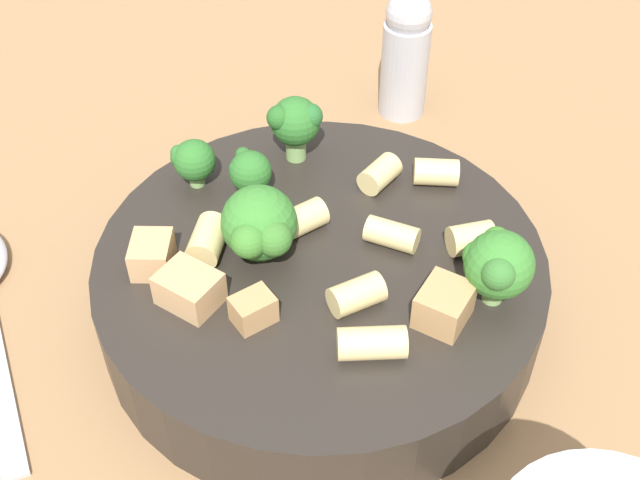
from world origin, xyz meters
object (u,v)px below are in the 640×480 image
chicken_chunk_2 (189,289)px  chicken_chunk_3 (444,305)px  rigatoni_3 (471,239)px  rigatoni_4 (392,235)px  rigatoni_6 (436,172)px  rigatoni_1 (208,238)px  rigatoni_2 (380,174)px  pasta_bowl (320,280)px  broccoli_floret_2 (295,122)px  chicken_chunk_0 (253,309)px  chicken_chunk_1 (152,255)px  broccoli_floret_0 (193,160)px  broccoli_floret_4 (250,172)px  broccoli_floret_3 (497,264)px  rigatoni_0 (303,218)px  rigatoni_5 (357,295)px  rigatoni_7 (372,343)px  broccoli_floret_1 (259,227)px

chicken_chunk_2 → chicken_chunk_3: bearing=-3.7°
rigatoni_3 → rigatoni_4: bearing=175.9°
rigatoni_3 → rigatoni_6: same height
rigatoni_1 → rigatoni_2: rigatoni_1 is taller
pasta_bowl → broccoli_floret_2: broccoli_floret_2 is taller
broccoli_floret_2 → rigatoni_4: bearing=-53.2°
chicken_chunk_0 → chicken_chunk_3: size_ratio=0.76×
rigatoni_1 → chicken_chunk_1: same height
chicken_chunk_2 → rigatoni_1: bearing=82.9°
broccoli_floret_0 → chicken_chunk_0: broccoli_floret_0 is taller
broccoli_floret_2 → chicken_chunk_0: (-0.01, -0.12, -0.02)m
broccoli_floret_4 → rigatoni_6: size_ratio=1.15×
broccoli_floret_2 → broccoli_floret_3: size_ratio=0.99×
rigatoni_3 → chicken_chunk_1: size_ratio=0.95×
rigatoni_0 → rigatoni_2: same height
rigatoni_0 → rigatoni_5: size_ratio=0.91×
broccoli_floret_2 → rigatoni_4: (0.05, -0.07, -0.02)m
rigatoni_5 → chicken_chunk_0: 0.05m
broccoli_floret_0 → rigatoni_6: 0.13m
rigatoni_0 → chicken_chunk_0: same height
rigatoni_7 → broccoli_floret_3: bearing=31.2°
broccoli_floret_2 → rigatoni_0: (0.01, -0.06, -0.02)m
broccoli_floret_1 → rigatoni_1: 0.03m
broccoli_floret_4 → chicken_chunk_2: 0.08m
broccoli_floret_3 → chicken_chunk_3: broccoli_floret_3 is taller
broccoli_floret_4 → chicken_chunk_0: broccoli_floret_4 is taller
pasta_bowl → broccoli_floret_1: broccoli_floret_1 is taller
pasta_bowl → broccoli_floret_4: (-0.04, 0.04, 0.03)m
broccoli_floret_2 → chicken_chunk_2: size_ratio=1.42×
rigatoni_3 → broccoli_floret_1: bearing=-174.8°
broccoli_floret_1 → rigatoni_6: bearing=34.3°
pasta_bowl → rigatoni_5: (0.02, -0.03, 0.03)m
broccoli_floret_0 → chicken_chunk_2: broccoli_floret_0 is taller
broccoli_floret_3 → chicken_chunk_3: size_ratio=1.59×
broccoli_floret_0 → chicken_chunk_2: size_ratio=1.02×
rigatoni_4 → rigatoni_7: size_ratio=0.87×
pasta_bowl → broccoli_floret_3: broccoli_floret_3 is taller
broccoli_floret_3 → rigatoni_3: 0.04m
rigatoni_0 → chicken_chunk_2: bearing=-134.9°
rigatoni_6 → pasta_bowl: bearing=-136.6°
chicken_chunk_0 → chicken_chunk_2: size_ratio=0.69×
broccoli_floret_1 → chicken_chunk_2: size_ratio=1.53×
broccoli_floret_3 → rigatoni_7: broccoli_floret_3 is taller
rigatoni_2 → chicken_chunk_1: size_ratio=0.99×
rigatoni_4 → chicken_chunk_0: size_ratio=1.41×
rigatoni_0 → rigatoni_5: 0.06m
rigatoni_2 → broccoli_floret_4: bearing=-171.3°
rigatoni_7 → broccoli_floret_2: bearing=106.3°
pasta_bowl → broccoli_floret_2: bearing=101.6°
rigatoni_5 → chicken_chunk_3: bearing=-10.1°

